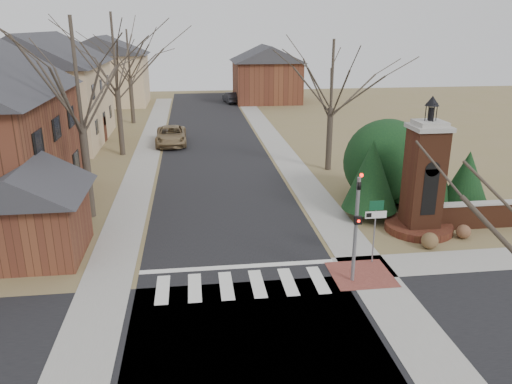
{
  "coord_description": "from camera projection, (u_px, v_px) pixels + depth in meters",
  "views": [
    {
      "loc": [
        -1.64,
        -16.08,
        9.48
      ],
      "look_at": [
        1.22,
        6.0,
        1.97
      ],
      "focal_mm": 35.0,
      "sensor_mm": 36.0,
      "label": 1
    }
  ],
  "objects": [
    {
      "name": "distant_car",
      "position": [
        231.0,
        97.0,
        63.02
      ],
      "size": [
        2.07,
        4.27,
        1.35
      ],
      "primitive_type": "imported",
      "rotation": [
        0.0,
        0.0,
        3.3
      ],
      "color": "#2C2D32",
      "rests_on": "ground"
    },
    {
      "name": "cross_street",
      "position": [
        254.0,
        345.0,
        15.52
      ],
      "size": [
        120.0,
        8.0,
        0.01
      ],
      "primitive_type": "cube",
      "color": "black",
      "rests_on": "ground"
    },
    {
      "name": "sidewalk_left",
      "position": [
        147.0,
        154.0,
        38.38
      ],
      "size": [
        2.0,
        60.0,
        0.02
      ],
      "primitive_type": "cube",
      "color": "gray",
      "rests_on": "ground"
    },
    {
      "name": "brick_gate_monument",
      "position": [
        423.0,
        188.0,
        23.44
      ],
      "size": [
        3.2,
        3.2,
        6.47
      ],
      "color": "#572B19",
      "rests_on": "ground"
    },
    {
      "name": "traffic_signal_pole",
      "position": [
        357.0,
        219.0,
        18.58
      ],
      "size": [
        0.28,
        0.41,
        4.5
      ],
      "color": "slate",
      "rests_on": "ground"
    },
    {
      "name": "evergreen_near",
      "position": [
        371.0,
        175.0,
        25.06
      ],
      "size": [
        2.8,
        2.8,
        4.1
      ],
      "color": "#473D33",
      "rests_on": "ground"
    },
    {
      "name": "evergreen_mid",
      "position": [
        424.0,
        160.0,
        26.49
      ],
      "size": [
        3.4,
        3.4,
        4.7
      ],
      "color": "#473D33",
      "rests_on": "ground"
    },
    {
      "name": "stop_bar",
      "position": [
        238.0,
        267.0,
        20.5
      ],
      "size": [
        8.0,
        0.35,
        0.02
      ],
      "primitive_type": "cube",
      "color": "silver",
      "rests_on": "ground"
    },
    {
      "name": "bare_tree_1",
      "position": [
        113.0,
        45.0,
        35.59
      ],
      "size": [
        8.4,
        8.4,
        11.64
      ],
      "color": "#473D33",
      "rests_on": "ground"
    },
    {
      "name": "house_distant_right",
      "position": [
        266.0,
        72.0,
        63.24
      ],
      "size": [
        8.8,
        8.8,
        7.3
      ],
      "color": "brown",
      "rests_on": "ground"
    },
    {
      "name": "bare_tree_0",
      "position": [
        75.0,
        64.0,
        23.49
      ],
      "size": [
        8.05,
        8.05,
        11.15
      ],
      "color": "#473D33",
      "rests_on": "ground"
    },
    {
      "name": "dry_shrub_right",
      "position": [
        464.0,
        232.0,
        23.15
      ],
      "size": [
        0.66,
        0.66,
        0.66
      ],
      "primitive_type": "sphere",
      "color": "brown",
      "rests_on": "ground"
    },
    {
      "name": "sidewalk_right_main",
      "position": [
        280.0,
        150.0,
        39.64
      ],
      "size": [
        2.0,
        60.0,
        0.02
      ],
      "primitive_type": "cube",
      "color": "gray",
      "rests_on": "ground"
    },
    {
      "name": "sign_post",
      "position": [
        375.0,
        219.0,
        20.27
      ],
      "size": [
        0.9,
        0.07,
        2.75
      ],
      "color": "slate",
      "rests_on": "ground"
    },
    {
      "name": "house_distant_left",
      "position": [
        104.0,
        69.0,
        60.62
      ],
      "size": [
        10.8,
        8.8,
        8.53
      ],
      "color": "#CBAC87",
      "rests_on": "ground"
    },
    {
      "name": "pickup_truck",
      "position": [
        171.0,
        136.0,
        41.16
      ],
      "size": [
        2.52,
        5.34,
        1.48
      ],
      "primitive_type": "imported",
      "rotation": [
        0.0,
        0.0,
        0.01
      ],
      "color": "olive",
      "rests_on": "ground"
    },
    {
      "name": "main_street",
      "position": [
        214.0,
        152.0,
        39.01
      ],
      "size": [
        8.0,
        70.0,
        0.01
      ],
      "primitive_type": "cube",
      "color": "black",
      "rests_on": "ground"
    },
    {
      "name": "evergreen_far",
      "position": [
        467.0,
        177.0,
        26.02
      ],
      "size": [
        2.4,
        2.4,
        3.3
      ],
      "color": "#473D33",
      "rests_on": "ground"
    },
    {
      "name": "bare_tree_2",
      "position": [
        128.0,
        51.0,
        48.07
      ],
      "size": [
        7.35,
        7.35,
        10.19
      ],
      "color": "#473D33",
      "rests_on": "ground"
    },
    {
      "name": "house_stucco_left",
      "position": [
        44.0,
        87.0,
        40.59
      ],
      "size": [
        9.8,
        12.8,
        9.28
      ],
      "color": "#CBAC87",
      "rests_on": "ground"
    },
    {
      "name": "evergreen_mass",
      "position": [
        387.0,
        159.0,
        27.6
      ],
      "size": [
        4.8,
        4.8,
        4.8
      ],
      "primitive_type": "sphere",
      "color": "black",
      "rests_on": "ground"
    },
    {
      "name": "curb_apron",
      "position": [
        361.0,
        275.0,
        19.86
      ],
      "size": [
        2.4,
        2.4,
        0.02
      ],
      "primitive_type": "cube",
      "color": "brown",
      "rests_on": "ground"
    },
    {
      "name": "bare_tree_3",
      "position": [
        333.0,
        70.0,
        32.15
      ],
      "size": [
        7.0,
        7.0,
        9.7
      ],
      "color": "#473D33",
      "rests_on": "ground"
    },
    {
      "name": "dry_shrub_left",
      "position": [
        430.0,
        241.0,
        22.09
      ],
      "size": [
        0.74,
        0.74,
        0.74
      ],
      "primitive_type": "sphere",
      "color": "brown",
      "rests_on": "ground"
    },
    {
      "name": "brick_garden_wall",
      "position": [
        506.0,
        213.0,
        24.47
      ],
      "size": [
        7.5,
        0.5,
        1.3
      ],
      "color": "#572B19",
      "rests_on": "ground"
    },
    {
      "name": "crosswalk_zone",
      "position": [
        242.0,
        285.0,
        19.09
      ],
      "size": [
        8.0,
        2.2,
        0.02
      ],
      "primitive_type": "cube",
      "color": "silver",
      "rests_on": "ground"
    },
    {
      "name": "ground",
      "position": [
        244.0,
        296.0,
        18.34
      ],
      "size": [
        120.0,
        120.0,
        0.0
      ],
      "primitive_type": "plane",
      "color": "olive",
      "rests_on": "ground"
    },
    {
      "name": "garage_left",
      "position": [
        30.0,
        207.0,
        20.81
      ],
      "size": [
        4.8,
        4.8,
        4.29
      ],
      "color": "brown",
      "rests_on": "ground"
    }
  ]
}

